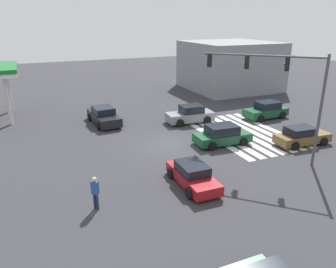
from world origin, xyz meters
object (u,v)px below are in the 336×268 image
object	(u,v)px
car_1	(193,175)
car_6	(222,135)
traffic_signal_mast	(281,82)
car_5	(266,110)
car_2	(104,116)
car_4	(302,136)
car_0	(190,115)
pedestrian	(95,191)

from	to	relation	value
car_1	car_6	bearing A→B (deg)	135.14
traffic_signal_mast	car_5	xyz separation A→B (m)	(8.21, -6.22, -4.64)
car_6	traffic_signal_mast	bearing A→B (deg)	-65.76
car_2	car_4	distance (m)	17.08
car_0	traffic_signal_mast	bearing A→B (deg)	100.73
car_5	car_4	bearing A→B (deg)	70.39
car_0	car_5	xyz separation A→B (m)	(-1.69, -7.45, 0.00)
car_1	car_5	world-z (taller)	car_5
car_2	car_6	distance (m)	11.37
traffic_signal_mast	car_6	distance (m)	6.33
car_0	pedestrian	distance (m)	15.86
car_2	car_6	world-z (taller)	car_2
car_5	pedestrian	world-z (taller)	pedestrian
car_0	car_4	bearing A→B (deg)	125.45
car_6	pedestrian	world-z (taller)	pedestrian
car_1	car_4	distance (m)	11.03
traffic_signal_mast	car_1	xyz separation A→B (m)	(-1.00, 6.73, -4.77)
car_2	car_5	distance (m)	15.61
car_0	car_4	size ratio (longest dim) A/B	1.01
car_1	car_4	bearing A→B (deg)	104.04
car_5	pedestrian	bearing A→B (deg)	25.30
car_1	car_6	xyz separation A→B (m)	(4.99, -5.21, 0.09)
car_2	pedestrian	distance (m)	14.62
car_5	car_2	bearing A→B (deg)	-18.87
car_1	car_0	bearing A→B (deg)	154.59
traffic_signal_mast	car_6	world-z (taller)	traffic_signal_mast
pedestrian	car_0	bearing A→B (deg)	0.91
car_1	car_6	distance (m)	7.22
car_4	car_5	bearing A→B (deg)	75.58
car_1	pedestrian	world-z (taller)	pedestrian
car_6	pedestrian	distance (m)	12.15
car_4	car_0	bearing A→B (deg)	125.26
car_0	car_6	size ratio (longest dim) A/B	1.01
traffic_signal_mast	car_4	size ratio (longest dim) A/B	1.63
traffic_signal_mast	pedestrian	world-z (taller)	traffic_signal_mast
car_0	car_1	distance (m)	12.21
car_4	pedestrian	world-z (taller)	pedestrian
car_4	pedestrian	bearing A→B (deg)	-167.13
car_6	pedestrian	size ratio (longest dim) A/B	2.42
car_4	car_6	world-z (taller)	car_6
traffic_signal_mast	car_4	distance (m)	6.37
car_1	car_2	bearing A→B (deg)	-170.52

